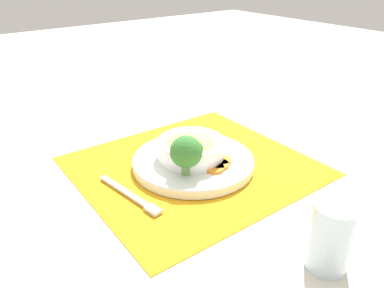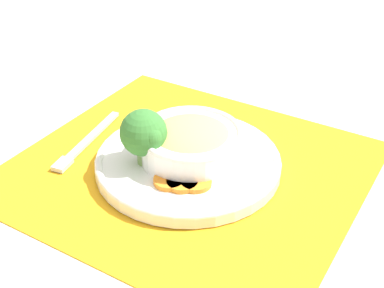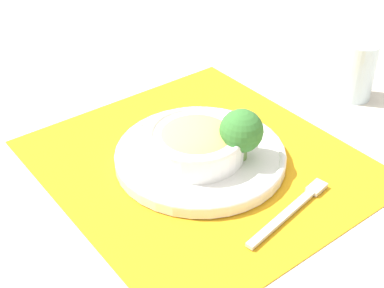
% 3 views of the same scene
% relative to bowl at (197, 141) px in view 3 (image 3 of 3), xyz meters
% --- Properties ---
extents(ground_plane, '(4.00, 4.00, 0.00)m').
position_rel_bowl_xyz_m(ground_plane, '(-0.00, 0.01, -0.05)').
color(ground_plane, beige).
extents(placemat, '(0.51, 0.47, 0.00)m').
position_rel_bowl_xyz_m(placemat, '(-0.00, 0.01, -0.04)').
color(placemat, orange).
rests_on(placemat, ground_plane).
extents(plate, '(0.28, 0.28, 0.02)m').
position_rel_bowl_xyz_m(plate, '(-0.00, 0.01, -0.03)').
color(plate, white).
rests_on(plate, placemat).
extents(bowl, '(0.15, 0.15, 0.05)m').
position_rel_bowl_xyz_m(bowl, '(0.00, 0.00, 0.00)').
color(bowl, white).
rests_on(bowl, plate).
extents(broccoli_floret, '(0.07, 0.07, 0.09)m').
position_rel_bowl_xyz_m(broccoli_floret, '(0.05, 0.05, 0.02)').
color(broccoli_floret, '#759E51').
rests_on(broccoli_floret, plate).
extents(carrot_slice_near, '(0.04, 0.04, 0.01)m').
position_rel_bowl_xyz_m(carrot_slice_near, '(-0.01, 0.07, -0.02)').
color(carrot_slice_near, orange).
rests_on(carrot_slice_near, plate).
extents(carrot_slice_middle, '(0.04, 0.04, 0.01)m').
position_rel_bowl_xyz_m(carrot_slice_middle, '(-0.03, 0.07, -0.02)').
color(carrot_slice_middle, orange).
rests_on(carrot_slice_middle, plate).
extents(carrot_slice_far, '(0.04, 0.04, 0.01)m').
position_rel_bowl_xyz_m(carrot_slice_far, '(-0.04, 0.06, -0.02)').
color(carrot_slice_far, orange).
rests_on(carrot_slice_far, plate).
extents(water_glass, '(0.06, 0.06, 0.11)m').
position_rel_bowl_xyz_m(water_glass, '(0.02, 0.37, 0.00)').
color(water_glass, silver).
rests_on(water_glass, ground_plane).
extents(fork, '(0.04, 0.18, 0.01)m').
position_rel_bowl_xyz_m(fork, '(0.17, 0.04, -0.04)').
color(fork, silver).
rests_on(fork, placemat).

